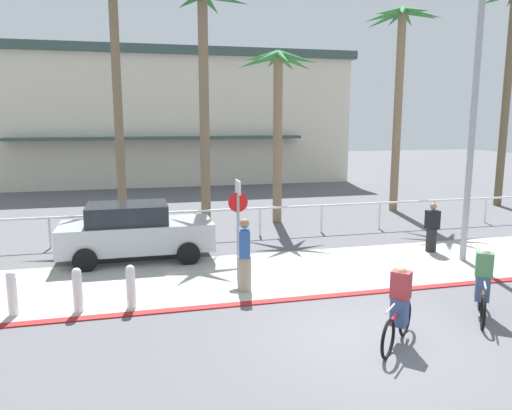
% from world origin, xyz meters
% --- Properties ---
extents(ground_plane, '(80.00, 80.00, 0.00)m').
position_xyz_m(ground_plane, '(0.00, 10.00, 0.00)').
color(ground_plane, '#5B5B60').
extents(sidewalk_strip, '(44.00, 4.00, 0.02)m').
position_xyz_m(sidewalk_strip, '(0.00, 4.20, 0.01)').
color(sidewalk_strip, '#ADAAA0').
rests_on(sidewalk_strip, ground).
extents(curb_paint, '(44.00, 0.24, 0.03)m').
position_xyz_m(curb_paint, '(0.00, 2.20, 0.01)').
color(curb_paint, maroon).
rests_on(curb_paint, ground).
extents(building_backdrop, '(25.00, 10.21, 8.34)m').
position_xyz_m(building_backdrop, '(-2.76, 26.40, 4.19)').
color(building_backdrop, beige).
rests_on(building_backdrop, ground).
extents(rail_fence, '(23.45, 0.08, 1.04)m').
position_xyz_m(rail_fence, '(0.00, 8.50, 0.84)').
color(rail_fence, white).
rests_on(rail_fence, ground).
extents(stop_sign_bike_lane, '(0.52, 0.56, 2.56)m').
position_xyz_m(stop_sign_bike_lane, '(-1.67, 4.32, 1.68)').
color(stop_sign_bike_lane, gray).
rests_on(stop_sign_bike_lane, ground).
extents(bollard_0, '(0.20, 0.20, 1.00)m').
position_xyz_m(bollard_0, '(-4.45, 2.57, 0.52)').
color(bollard_0, white).
rests_on(bollard_0, ground).
extents(bollard_2, '(0.20, 0.20, 1.00)m').
position_xyz_m(bollard_2, '(-5.56, 2.62, 0.52)').
color(bollard_2, white).
rests_on(bollard_2, ground).
extents(bollard_3, '(0.20, 0.20, 1.00)m').
position_xyz_m(bollard_3, '(-6.89, 2.75, 0.52)').
color(bollard_3, white).
rests_on(bollard_3, ground).
extents(streetlight_curb, '(0.24, 2.54, 7.50)m').
position_xyz_m(streetlight_curb, '(5.05, 3.82, 4.28)').
color(streetlight_curb, '#9EA0A5').
rests_on(streetlight_curb, ground).
extents(palm_tree_1, '(3.44, 3.14, 9.45)m').
position_xyz_m(palm_tree_1, '(-4.86, 12.89, 6.65)').
color(palm_tree_1, '#756047').
rests_on(palm_tree_1, ground).
extents(palm_tree_2, '(3.39, 3.05, 8.64)m').
position_xyz_m(palm_tree_2, '(-1.67, 10.20, 6.18)').
color(palm_tree_2, '#756047').
rests_on(palm_tree_2, ground).
extents(palm_tree_3, '(2.83, 2.93, 6.73)m').
position_xyz_m(palm_tree_3, '(1.24, 10.71, 5.13)').
color(palm_tree_3, '#846B4C').
rests_on(palm_tree_3, ground).
extents(palm_tree_4, '(3.37, 3.52, 8.85)m').
position_xyz_m(palm_tree_4, '(7.11, 11.84, 6.75)').
color(palm_tree_4, '#846B4C').
rests_on(palm_tree_4, ground).
extents(palm_tree_5, '(2.85, 3.29, 9.92)m').
position_xyz_m(palm_tree_5, '(12.72, 11.84, 6.93)').
color(palm_tree_5, brown).
rests_on(palm_tree_5, ground).
extents(car_silver_1, '(4.40, 2.02, 1.69)m').
position_xyz_m(car_silver_1, '(-4.33, 6.48, 0.87)').
color(car_silver_1, '#B2B7BC').
rests_on(car_silver_1, ground).
extents(cyclist_yellow_0, '(1.10, 1.52, 1.50)m').
position_xyz_m(cyclist_yellow_0, '(2.75, 0.33, 0.69)').
color(cyclist_yellow_0, black).
rests_on(cyclist_yellow_0, ground).
extents(cyclist_red_1, '(1.34, 1.32, 1.50)m').
position_xyz_m(cyclist_red_1, '(0.38, -0.39, 0.69)').
color(cyclist_red_1, black).
rests_on(cyclist_red_1, ground).
extents(pedestrian_0, '(0.40, 0.32, 1.56)m').
position_xyz_m(pedestrian_0, '(4.69, 5.13, 0.71)').
color(pedestrian_0, '#232326').
rests_on(pedestrian_0, ground).
extents(pedestrian_1, '(0.38, 0.44, 1.80)m').
position_xyz_m(pedestrian_1, '(-1.78, 3.05, 0.84)').
color(pedestrian_1, gray).
rests_on(pedestrian_1, ground).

